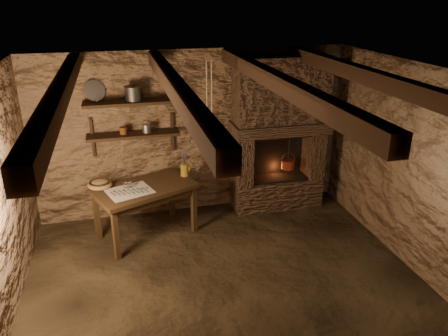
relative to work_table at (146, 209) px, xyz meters
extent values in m
plane|color=black|center=(0.78, -1.35, -0.39)|extent=(4.50, 4.50, 0.00)
cube|color=brown|center=(0.78, 0.65, 0.81)|extent=(4.50, 0.04, 2.40)
cube|color=brown|center=(0.78, -3.35, 0.81)|extent=(4.50, 0.04, 2.40)
cube|color=brown|center=(3.03, -1.35, 0.81)|extent=(0.04, 4.00, 2.40)
cube|color=black|center=(0.78, -1.35, 2.01)|extent=(4.50, 4.00, 0.04)
cube|color=black|center=(-0.72, -1.35, 1.92)|extent=(0.14, 3.95, 0.16)
cube|color=black|center=(0.28, -1.35, 1.92)|extent=(0.14, 3.95, 0.16)
cube|color=black|center=(1.28, -1.35, 1.92)|extent=(0.14, 3.95, 0.16)
cube|color=black|center=(2.28, -1.35, 1.92)|extent=(0.14, 3.95, 0.16)
cube|color=black|center=(-0.07, 0.49, 0.91)|extent=(1.25, 0.30, 0.04)
cube|color=black|center=(-0.07, 0.49, 1.36)|extent=(1.25, 0.30, 0.04)
cube|color=#39271C|center=(2.03, 0.42, -0.17)|extent=(1.35, 0.45, 0.45)
cube|color=#39271C|center=(1.47, 0.42, 0.43)|extent=(0.23, 0.45, 0.75)
cube|color=#39271C|center=(2.59, 0.42, 0.43)|extent=(0.23, 0.45, 0.75)
cube|color=#39271C|center=(2.03, 0.39, 0.89)|extent=(1.43, 0.51, 0.16)
cube|color=#39271C|center=(2.03, 0.42, 1.44)|extent=(1.35, 0.45, 0.94)
cube|color=black|center=(2.03, 0.61, 0.43)|extent=(0.90, 0.06, 0.75)
cube|color=#2F2010|center=(0.00, 0.00, 0.31)|extent=(1.46, 1.17, 0.05)
cube|color=#2F2010|center=(0.00, 0.00, 0.23)|extent=(1.32, 1.03, 0.09)
cube|color=beige|center=(-0.19, -0.11, 0.34)|extent=(0.66, 0.59, 0.01)
cylinder|color=olive|center=(0.58, 0.23, 0.42)|extent=(0.13, 0.13, 0.18)
torus|color=olive|center=(0.64, 0.23, 0.44)|extent=(0.02, 0.10, 0.10)
ellipsoid|color=olive|center=(-0.56, 0.12, 0.37)|extent=(0.42, 0.42, 0.11)
cylinder|color=#33312D|center=(-0.02, 0.49, 1.46)|extent=(0.23, 0.23, 0.17)
cylinder|color=#A2A19C|center=(-0.52, 0.59, 1.52)|extent=(0.31, 0.21, 0.28)
cylinder|color=#4F270F|center=(-0.20, 0.49, 0.98)|extent=(0.10, 0.10, 0.10)
cylinder|color=maroon|center=(2.18, 0.37, 0.30)|extent=(0.20, 0.20, 0.14)
torus|color=#33312D|center=(2.18, 0.37, 0.38)|extent=(0.22, 0.01, 0.22)
cylinder|color=#33312D|center=(2.18, 0.37, 0.55)|extent=(0.01, 0.01, 0.44)
camera|label=1|loc=(-0.25, -5.34, 2.74)|focal=35.00mm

